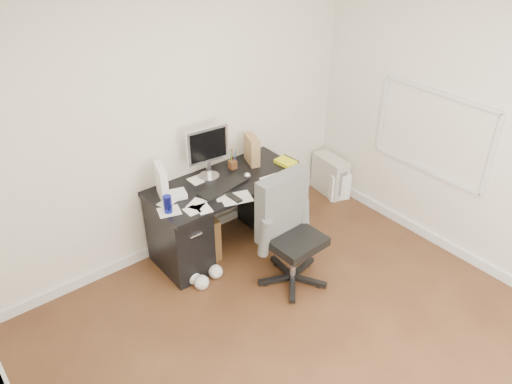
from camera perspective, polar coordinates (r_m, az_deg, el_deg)
ground at (r=4.15m, az=7.37°, el=-18.51°), size 4.00×4.00×0.00m
room_shell at (r=3.11m, az=9.50°, el=2.00°), size 4.02×4.02×2.71m
desk at (r=4.96m, az=-3.36°, el=-2.26°), size 1.50×0.70×0.75m
loose_papers at (r=4.64m, az=-5.12°, el=0.18°), size 1.10×0.60×0.00m
lcd_monitor at (r=4.73m, az=-5.55°, el=4.48°), size 0.44×0.28×0.53m
keyboard at (r=4.65m, az=-3.80°, el=0.51°), size 0.52×0.25×0.03m
computer_mouse at (r=4.79m, az=-1.00°, el=1.86°), size 0.08×0.08×0.07m
travel_mug at (r=4.35m, az=-10.06°, el=-1.39°), size 0.08×0.08×0.16m
white_binder at (r=4.52m, az=-10.72°, el=1.07°), size 0.20×0.30×0.31m
magazine_file at (r=5.03m, az=-0.46°, el=4.86°), size 0.20×0.27×0.29m
pen_cup at (r=4.94m, az=-2.70°, el=3.77°), size 0.09×0.09×0.21m
yellow_book at (r=5.08m, az=3.46°, el=3.47°), size 0.18×0.22×0.04m
paper_remote at (r=4.51m, az=-2.26°, el=-0.59°), size 0.33×0.30×0.02m
office_chair at (r=4.44m, az=4.41°, el=-4.88°), size 0.62×0.62×1.06m
pc_tower at (r=5.97m, az=8.46°, el=1.93°), size 0.26×0.48×0.46m
shopping_bag at (r=5.89m, az=9.50°, el=0.63°), size 0.29×0.25×0.32m
wicker_basket at (r=4.93m, az=-7.62°, el=-5.19°), size 0.49×0.49×0.46m
desk_printer at (r=5.08m, az=-7.86°, el=-5.79°), size 0.42×0.38×0.20m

